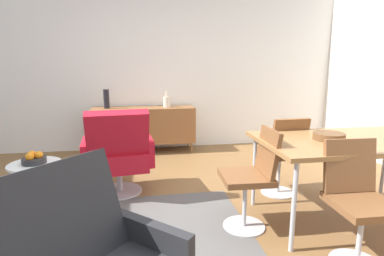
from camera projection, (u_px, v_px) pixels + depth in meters
The scene contains 14 objects.
ground_plane at pixel (165, 221), 2.66m from camera, with size 8.32×8.32×0.00m, color brown.
wall_back at pixel (151, 64), 4.90m from camera, with size 6.80×0.12×2.80m, color white.
sideboard at pixel (144, 125), 4.77m from camera, with size 1.60×0.45×0.72m.
vase_cobalt at pixel (106, 99), 4.60m from camera, with size 0.09×0.09×0.29m.
vase_sculptural_dark at pixel (167, 102), 4.76m from camera, with size 0.12×0.12×0.25m.
dining_table at pixel (352, 144), 2.59m from camera, with size 1.60×0.90×0.74m.
wooden_bowl_on_table at pixel (329, 136), 2.54m from camera, with size 0.26×0.26×0.06m, color brown.
dining_chair_back_left at pixel (283, 153), 3.12m from camera, with size 0.42×0.44×0.86m.
dining_chair_front_left at pixel (358, 198), 2.04m from camera, with size 0.41×0.44×0.86m.
dining_chair_near_window at pixel (253, 175), 2.49m from camera, with size 0.44×0.42×0.86m.
lounge_chair_red at pixel (118, 153), 3.14m from camera, with size 0.77×0.72×0.95m.
side_table_round at pixel (37, 185), 2.66m from camera, with size 0.44×0.44×0.52m.
fruit_bowl at pixel (34, 159), 2.61m from camera, with size 0.20×0.20×0.11m.
area_rug at pixel (115, 244), 2.31m from camera, with size 2.20×1.70×0.01m, color #595654.
Camera 1 is at (-0.17, -2.45, 1.35)m, focal length 28.00 mm.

